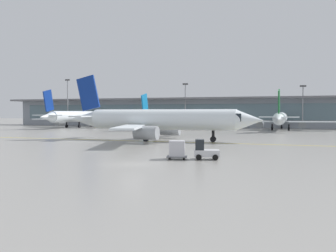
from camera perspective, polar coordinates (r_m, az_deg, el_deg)
name	(u,v)px	position (r m, az deg, el deg)	size (l,w,h in m)	color
ground_plane	(132,164)	(35.25, -5.61, -5.90)	(400.00, 400.00, 0.00)	gray
taxiway_centreline_stripe	(158,142)	(61.32, -1.53, -2.42)	(110.00, 0.36, 0.01)	yellow
terminal_concourse	(243,112)	(121.26, 11.58, 2.16)	(173.02, 11.00, 9.60)	#8C939E
gate_airplane_0	(76,117)	(120.03, -14.16, 1.40)	(31.73, 34.03, 11.30)	white
gate_airplane_1	(162,119)	(106.43, -0.89, 1.13)	(27.39, 29.52, 9.78)	silver
gate_airplane_2	(281,119)	(103.82, 17.09, 1.11)	(29.33, 31.46, 10.44)	white
taxiing_regional_jet	(160,120)	(63.17, -1.30, 0.90)	(35.24, 32.90, 11.71)	white
baggage_tug	(205,151)	(38.56, 5.72, -3.86)	(2.86, 2.12, 2.10)	silver
cargo_dolly_lead	(177,149)	(38.59, 1.41, -3.60)	(2.42, 2.05, 1.94)	#595B60
apron_light_mast_0	(68,101)	(134.33, -15.30, 3.83)	(1.80, 0.36, 16.41)	gray
apron_light_mast_1	(185,103)	(118.95, 2.71, 3.57)	(1.80, 0.36, 14.15)	gray
apron_light_mast_2	(303,105)	(114.02, 20.19, 3.12)	(1.80, 0.36, 12.70)	gray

